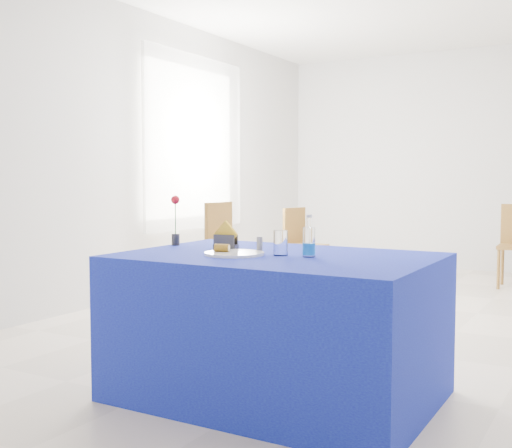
% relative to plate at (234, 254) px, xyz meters
% --- Properties ---
extents(floor, '(7.00, 7.00, 0.00)m').
position_rel_plate_xyz_m(floor, '(0.13, 2.08, -0.77)').
color(floor, beige).
rests_on(floor, ground).
extents(room_shell, '(7.00, 7.00, 7.00)m').
position_rel_plate_xyz_m(room_shell, '(0.13, 2.08, 0.98)').
color(room_shell, silver).
rests_on(room_shell, ground).
extents(window_pane, '(0.04, 1.50, 1.60)m').
position_rel_plate_xyz_m(window_pane, '(-2.34, 2.88, 0.78)').
color(window_pane, white).
rests_on(window_pane, room_shell).
extents(curtain, '(0.04, 1.75, 1.85)m').
position_rel_plate_xyz_m(curtain, '(-2.27, 2.88, 0.78)').
color(curtain, white).
rests_on(curtain, room_shell).
extents(plate, '(0.31, 0.31, 0.01)m').
position_rel_plate_xyz_m(plate, '(0.00, 0.00, 0.00)').
color(plate, white).
rests_on(plate, blue_table).
extents(drinking_glass, '(0.07, 0.07, 0.13)m').
position_rel_plate_xyz_m(drinking_glass, '(0.22, 0.11, 0.06)').
color(drinking_glass, white).
rests_on(drinking_glass, blue_table).
extents(salt_shaker, '(0.03, 0.03, 0.08)m').
position_rel_plate_xyz_m(salt_shaker, '(-0.14, 0.20, 0.04)').
color(salt_shaker, slate).
rests_on(salt_shaker, blue_table).
extents(pepper_shaker, '(0.03, 0.03, 0.08)m').
position_rel_plate_xyz_m(pepper_shaker, '(0.06, 0.16, 0.04)').
color(pepper_shaker, slate).
rests_on(pepper_shaker, blue_table).
extents(blue_table, '(1.60, 1.10, 0.76)m').
position_rel_plate_xyz_m(blue_table, '(0.18, 0.13, -0.39)').
color(blue_table, '#101293').
rests_on(blue_table, floor).
extents(water_bottle, '(0.07, 0.07, 0.21)m').
position_rel_plate_xyz_m(water_bottle, '(0.37, 0.12, 0.06)').
color(water_bottle, white).
rests_on(water_bottle, blue_table).
extents(napkin_holder, '(0.15, 0.07, 0.17)m').
position_rel_plate_xyz_m(napkin_holder, '(-0.15, 0.15, 0.04)').
color(napkin_holder, '#353539').
rests_on(napkin_holder, blue_table).
extents(rose_vase, '(0.05, 0.05, 0.30)m').
position_rel_plate_xyz_m(rose_vase, '(-0.56, 0.24, 0.14)').
color(rose_vase, '#232327').
rests_on(rose_vase, blue_table).
extents(chair_win_a, '(0.43, 0.43, 0.94)m').
position_rel_plate_xyz_m(chair_win_a, '(-1.51, 2.32, -0.23)').
color(chair_win_a, brown).
rests_on(chair_win_a, floor).
extents(chair_win_b, '(0.44, 0.44, 0.83)m').
position_rel_plate_xyz_m(chair_win_b, '(-1.37, 3.63, -0.29)').
color(chair_win_b, brown).
rests_on(chair_win_b, floor).
extents(banana_pieces, '(0.08, 0.06, 0.04)m').
position_rel_plate_xyz_m(banana_pieces, '(-0.06, -0.02, 0.03)').
color(banana_pieces, gold).
rests_on(banana_pieces, plate).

